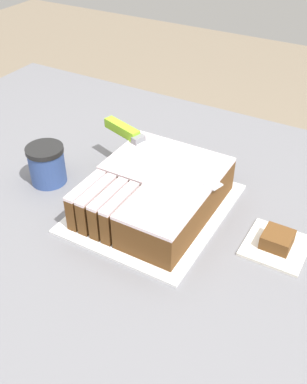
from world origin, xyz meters
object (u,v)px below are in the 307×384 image
at_px(brownie, 277,239).
at_px(knife, 136,138).
at_px(cake_board, 154,208).
at_px(coffee_cup, 47,164).
at_px(cake, 156,191).

bearing_deg(brownie, knife, 167.12).
distance_m(cake_board, knife, 0.17).
xyz_separation_m(knife, coffee_cup, (-0.15, -0.13, -0.05)).
height_order(cake_board, brownie, brownie).
height_order(cake, coffee_cup, coffee_cup).
bearing_deg(knife, coffee_cup, -122.98).
distance_m(cake_board, brownie, 0.26).
distance_m(cake_board, coffee_cup, 0.26).
distance_m(coffee_cup, brownie, 0.51).
bearing_deg(coffee_cup, cake_board, 6.67).
xyz_separation_m(coffee_cup, brownie, (0.51, 0.05, -0.02)).
height_order(cake_board, coffee_cup, coffee_cup).
height_order(cake, knife, knife).
height_order(knife, brownie, knife).
relative_size(cake, knife, 0.87).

